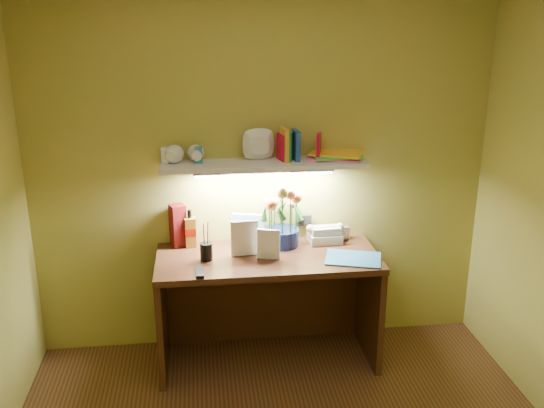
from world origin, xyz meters
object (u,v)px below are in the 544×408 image
at_px(desk, 268,309).
at_px(whisky_bottle, 190,228).
at_px(flower_bouquet, 282,217).
at_px(desk_clock, 342,233).
at_px(telephone, 325,233).

distance_m(desk, whisky_bottle, 0.73).
distance_m(flower_bouquet, desk_clock, 0.45).
bearing_deg(whisky_bottle, desk, -23.84).
bearing_deg(desk, flower_bouquet, 56.28).
xyz_separation_m(desk, telephone, (0.40, 0.18, 0.44)).
height_order(desk, telephone, telephone).
relative_size(desk, whisky_bottle, 5.52).
bearing_deg(flower_bouquet, whisky_bottle, 175.39).
xyz_separation_m(telephone, desk_clock, (0.13, 0.04, -0.02)).
bearing_deg(desk_clock, whisky_bottle, 174.47).
height_order(flower_bouquet, whisky_bottle, flower_bouquet).
bearing_deg(whisky_bottle, telephone, -1.88).
relative_size(flower_bouquet, telephone, 1.87).
relative_size(desk_clock, whisky_bottle, 0.34).
relative_size(desk, flower_bouquet, 3.53).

